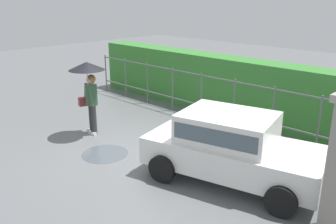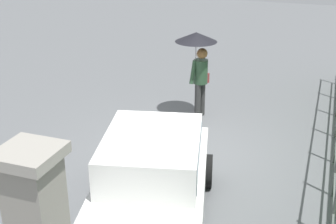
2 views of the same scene
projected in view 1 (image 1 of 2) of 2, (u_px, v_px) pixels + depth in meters
The scene contains 6 objects.
ground_plane at pixel (143, 151), 9.31m from camera, with size 40.00×40.00×0.00m, color slate.
car at pixel (231, 145), 7.64m from camera, with size 3.98×2.54×1.48m.
pedestrian at pixel (88, 81), 9.94m from camera, with size 0.98×0.98×2.10m.
fence_section at pixel (217, 97), 11.06m from camera, with size 11.39×0.05×1.50m.
hedge_row at pixel (236, 88), 11.71m from camera, with size 12.34×0.90×1.90m, color #387F33.
puddle_near at pixel (105, 154), 9.11m from camera, with size 1.17×1.17×0.00m, color #4C545B.
Camera 1 is at (6.44, -5.66, 3.83)m, focal length 38.66 mm.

